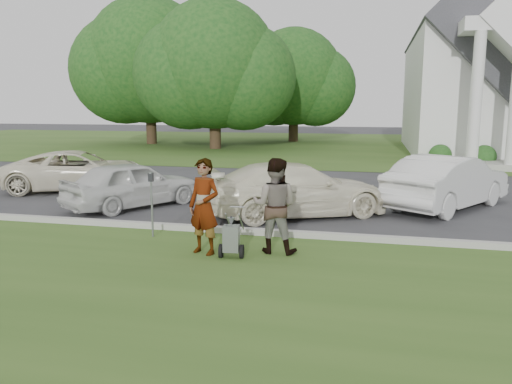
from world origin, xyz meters
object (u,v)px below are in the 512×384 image
(person_left, at_px, (204,207))
(car_d, at_px, (448,182))
(church, at_px, (492,53))
(tree_far, at_px, (149,66))
(parking_meter_near, at_px, (152,197))
(tree_left, at_px, (214,71))
(tree_back, at_px, (294,82))
(car_c, at_px, (296,189))
(person_right, at_px, (275,206))
(striping_cart, at_px, (231,239))
(car_b, at_px, (132,184))
(car_a, at_px, (79,171))

(person_left, height_order, car_d, person_left)
(church, distance_m, tree_far, 23.09)
(parking_meter_near, bearing_deg, person_left, -31.10)
(tree_left, xyz_separation_m, tree_far, (-6.00, 3.00, 0.58))
(person_left, bearing_deg, parking_meter_near, 167.49)
(church, relative_size, tree_back, 2.51)
(car_c, bearing_deg, church, -52.47)
(church, height_order, tree_left, church)
(person_right, bearing_deg, tree_left, -67.32)
(striping_cart, distance_m, car_b, 5.69)
(person_right, bearing_deg, church, -107.60)
(tree_left, xyz_separation_m, car_d, (12.38, -17.34, -4.36))
(person_right, height_order, car_b, person_right)
(tree_left, distance_m, parking_meter_near, 23.24)
(car_b, bearing_deg, person_right, 175.16)
(person_right, relative_size, car_a, 0.38)
(striping_cart, distance_m, parking_meter_near, 2.40)
(tree_back, distance_m, parking_meter_near, 30.42)
(tree_left, height_order, car_d, tree_left)
(church, bearing_deg, parking_meter_near, -115.94)
(tree_far, relative_size, tree_back, 1.21)
(person_left, height_order, car_a, person_left)
(tree_back, distance_m, striping_cart, 31.71)
(tree_far, bearing_deg, striping_cart, -62.22)
(striping_cart, bearing_deg, person_right, 30.14)
(tree_back, height_order, striping_cart, tree_back)
(person_left, bearing_deg, tree_far, 135.49)
(church, bearing_deg, tree_left, -176.21)
(person_right, bearing_deg, car_d, -124.01)
(church, height_order, parking_meter_near, church)
(church, relative_size, tree_far, 2.07)
(tree_far, distance_m, car_c, 26.96)
(striping_cart, xyz_separation_m, car_a, (-7.16, 6.24, 0.31))
(parking_meter_near, bearing_deg, church, 64.06)
(person_left, bearing_deg, car_d, 66.42)
(striping_cart, xyz_separation_m, car_c, (0.61, 3.95, 0.33))
(person_right, xyz_separation_m, car_a, (-7.88, 5.70, -0.25))
(church, bearing_deg, tree_far, 175.34)
(tree_left, xyz_separation_m, person_right, (8.51, -22.64, -4.18))
(tree_far, distance_m, striping_cart, 30.07)
(tree_far, height_order, striping_cart, tree_far)
(person_right, distance_m, parking_meter_near, 2.86)
(tree_back, bearing_deg, person_right, -81.63)
(striping_cart, xyz_separation_m, person_right, (0.72, 0.54, 0.56))
(striping_cart, bearing_deg, car_b, 128.89)
(person_right, bearing_deg, striping_cart, 38.82)
(striping_cart, xyz_separation_m, car_b, (-4.05, 3.99, 0.30))
(car_a, xyz_separation_m, car_b, (3.10, -2.25, -0.01))
(tree_left, distance_m, car_b, 20.06)
(person_left, xyz_separation_m, car_b, (-3.48, 3.85, -0.26))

